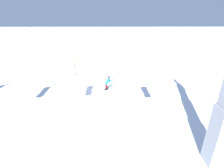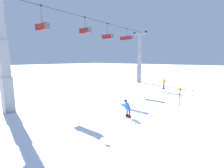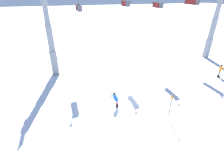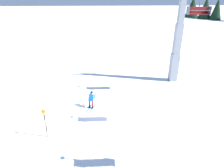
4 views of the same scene
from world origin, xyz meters
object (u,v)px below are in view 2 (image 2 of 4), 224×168
object	(u,v)px
lift_tower_far	(139,61)
trail_marker_pole	(180,99)
skier_distant_uphill	(164,83)
lift_tower_near	(5,65)
chairlift_seat_fourth	(126,38)
chairlift_seat_middle	(107,36)
skier_carving_main	(127,107)
chairlift_seat_second	(85,30)
chairlift_seat_nearest	(42,26)

from	to	relation	value
lift_tower_far	trail_marker_pole	xyz separation A→B (m)	(-14.24, -11.77, -2.95)
trail_marker_pole	skier_distant_uphill	distance (m)	11.68
lift_tower_near	chairlift_seat_fourth	bearing A→B (deg)	0.00
lift_tower_near	lift_tower_far	distance (m)	23.25
chairlift_seat_middle	skier_carving_main	bearing A→B (deg)	-132.84
chairlift_seat_fourth	trail_marker_pole	size ratio (longest dim) A/B	1.01
lift_tower_near	chairlift_seat_second	xyz separation A→B (m)	(9.13, 0.00, 4.05)
lift_tower_far	trail_marker_pole	bearing A→B (deg)	-140.43
chairlift_seat_nearest	trail_marker_pole	bearing A→B (deg)	-64.96
skier_carving_main	lift_tower_far	world-z (taller)	lift_tower_far
lift_tower_near	skier_distant_uphill	distance (m)	20.73
lift_tower_near	chairlift_seat_middle	distance (m)	14.01
chairlift_seat_nearest	skier_distant_uphill	bearing A→B (deg)	-22.24
skier_carving_main	chairlift_seat_second	xyz separation A→B (m)	(3.86, 8.85, 7.29)
lift_tower_near	lift_tower_far	size ratio (longest dim) A/B	1.00
chairlift_seat_second	chairlift_seat_middle	distance (m)	4.35
chairlift_seat_middle	skier_distant_uphill	size ratio (longest dim) A/B	1.33
lift_tower_far	chairlift_seat_second	xyz separation A→B (m)	(-14.11, 0.00, 3.96)
lift_tower_far	chairlift_seat_second	world-z (taller)	lift_tower_far
trail_marker_pole	skier_distant_uphill	bearing A→B (deg)	26.76
chairlift_seat_nearest	trail_marker_pole	distance (m)	14.54
lift_tower_far	skier_carving_main	bearing A→B (deg)	-153.79
lift_tower_far	chairlift_seat_nearest	world-z (taller)	lift_tower_far
chairlift_seat_nearest	chairlift_seat_fourth	bearing A→B (deg)	0.00
chairlift_seat_second	chairlift_seat_fourth	distance (m)	9.40
skier_distant_uphill	lift_tower_far	bearing A→B (deg)	59.63
chairlift_seat_nearest	skier_distant_uphill	world-z (taller)	chairlift_seat_nearest
lift_tower_near	trail_marker_pole	xyz separation A→B (m)	(9.01, -11.77, -2.86)
skier_carving_main	skier_distant_uphill	world-z (taller)	skier_distant_uphill
chairlift_seat_nearest	chairlift_seat_middle	bearing A→B (deg)	0.00
lift_tower_far	skier_distant_uphill	distance (m)	8.21
skier_carving_main	lift_tower_far	distance (m)	20.31
chairlift_seat_nearest	chairlift_seat_second	world-z (taller)	same
chairlift_seat_second	chairlift_seat_fourth	size ratio (longest dim) A/B	0.84
lift_tower_near	trail_marker_pole	size ratio (longest dim) A/B	4.29
lift_tower_near	lift_tower_far	xyz separation A→B (m)	(23.25, 0.00, 0.09)
chairlift_seat_fourth	trail_marker_pole	world-z (taller)	chairlift_seat_fourth
lift_tower_near	chairlift_seat_second	world-z (taller)	lift_tower_near
lift_tower_near	chairlift_seat_middle	size ratio (longest dim) A/B	4.47
chairlift_seat_fourth	trail_marker_pole	bearing A→B (deg)	-128.99
lift_tower_near	chairlift_seat_fourth	size ratio (longest dim) A/B	4.26
skier_carving_main	chairlift_seat_nearest	size ratio (longest dim) A/B	0.75
chairlift_seat_middle	chairlift_seat_fourth	world-z (taller)	same
lift_tower_near	lift_tower_far	bearing A→B (deg)	0.00
skier_distant_uphill	chairlift_seat_nearest	bearing A→B (deg)	157.76
chairlift_seat_second	chairlift_seat_middle	size ratio (longest dim) A/B	0.88
skier_distant_uphill	chairlift_seat_fourth	bearing A→B (deg)	97.87
skier_carving_main	chairlift_seat_nearest	xyz separation A→B (m)	(-1.76, 8.85, 6.92)
lift_tower_far	trail_marker_pole	distance (m)	18.70
lift_tower_far	chairlift_seat_nearest	distance (m)	20.06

